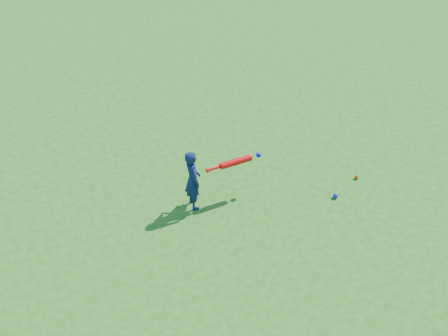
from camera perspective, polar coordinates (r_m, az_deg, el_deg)
name	(u,v)px	position (r m, az deg, el deg)	size (l,w,h in m)	color
ground	(189,211)	(7.29, -4.06, -4.95)	(80.00, 80.00, 0.00)	#206A19
child	(193,180)	(7.09, -3.59, -1.36)	(0.34, 0.23, 0.94)	#0E1A45
ground_ball_red	(356,177)	(8.13, 14.91, -1.01)	(0.07, 0.07, 0.07)	red
ground_ball_blue	(335,196)	(7.66, 12.62, -3.12)	(0.08, 0.08, 0.08)	#0B2AC5
bat_swing	(238,161)	(7.22, 1.57, 0.76)	(0.89, 0.20, 0.10)	red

